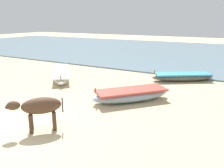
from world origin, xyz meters
The scene contains 6 objects.
ground centered at (0.00, 0.00, 0.00)m, with size 80.00×80.00×0.00m, color #CCB789.
sea_water centered at (0.00, 18.54, 0.04)m, with size 60.00×20.00×0.08m, color slate.
fishing_boat_0 centered at (-2.94, 5.25, 0.22)m, with size 3.51×3.82×0.60m.
fishing_boat_1 centered at (3.08, 7.80, 0.22)m, with size 3.16×2.45×0.59m.
fishing_boat_4 centered at (2.04, 3.66, 0.26)m, with size 2.81×3.02×0.67m.
cow_adult_dark centered at (0.82, 0.11, 0.72)m, with size 1.25×1.29×1.00m.
Camera 1 is at (5.59, -4.22, 3.10)m, focal length 37.09 mm.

